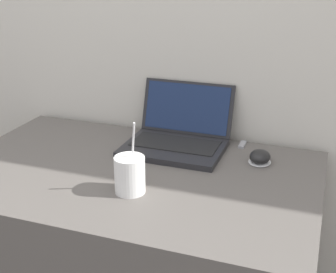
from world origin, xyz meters
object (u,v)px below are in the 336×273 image
object	(u,v)px
laptop	(178,135)
drink_cup	(130,174)
usb_stick	(242,144)
computer_mouse	(260,157)

from	to	relation	value
laptop	drink_cup	size ratio (longest dim) A/B	1.56
laptop	usb_stick	size ratio (longest dim) A/B	5.62
drink_cup	computer_mouse	distance (m)	0.45
laptop	computer_mouse	xyz separation A→B (m)	(0.29, -0.04, -0.02)
computer_mouse	laptop	bearing A→B (deg)	171.66
laptop	computer_mouse	size ratio (longest dim) A/B	3.95
laptop	usb_stick	distance (m)	0.23
drink_cup	usb_stick	world-z (taller)	drink_cup
drink_cup	usb_stick	distance (m)	0.51
drink_cup	usb_stick	xyz separation A→B (m)	(0.23, 0.45, -0.05)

